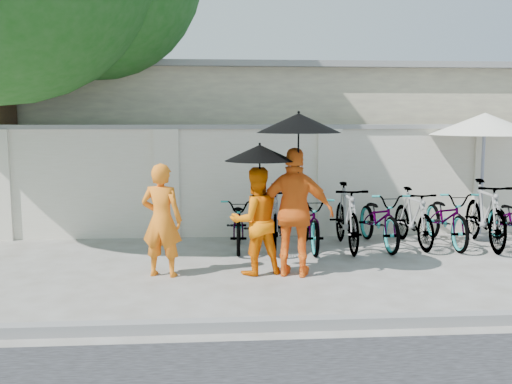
{
  "coord_description": "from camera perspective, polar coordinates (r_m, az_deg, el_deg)",
  "views": [
    {
      "loc": [
        -0.14,
        -7.39,
        2.19
      ],
      "look_at": [
        0.48,
        1.03,
        1.1
      ],
      "focal_mm": 40.0,
      "sensor_mm": 36.0,
      "label": 1
    }
  ],
  "objects": [
    {
      "name": "ground",
      "position": [
        7.71,
        -3.06,
        -9.16
      ],
      "size": [
        80.0,
        80.0,
        0.0
      ],
      "primitive_type": "plane",
      "color": "#A6A3A0"
    },
    {
      "name": "kerb",
      "position": [
        6.07,
        -2.72,
        -13.17
      ],
      "size": [
        40.0,
        0.16,
        0.12
      ],
      "primitive_type": "cube",
      "color": "gray",
      "rests_on": "ground"
    },
    {
      "name": "compound_wall",
      "position": [
        10.71,
        1.9,
        0.98
      ],
      "size": [
        20.0,
        0.3,
        2.0
      ],
      "primitive_type": "cube",
      "color": "silver",
      "rests_on": "ground"
    },
    {
      "name": "building_behind",
      "position": [
        14.56,
        4.25,
        5.01
      ],
      "size": [
        14.0,
        6.0,
        3.2
      ],
      "primitive_type": "cube",
      "color": "beige",
      "rests_on": "ground"
    },
    {
      "name": "monk_left",
      "position": [
        8.01,
        -9.41,
        -2.8
      ],
      "size": [
        0.65,
        0.51,
        1.58
      ],
      "primitive_type": "imported",
      "rotation": [
        0.0,
        0.0,
        2.89
      ],
      "color": "orange",
      "rests_on": "ground"
    },
    {
      "name": "monk_center",
      "position": [
        8.02,
        -0.03,
        -2.9
      ],
      "size": [
        0.86,
        0.75,
        1.52
      ],
      "primitive_type": "imported",
      "rotation": [
        0.0,
        0.0,
        3.41
      ],
      "color": "orange",
      "rests_on": "ground"
    },
    {
      "name": "parasol_center",
      "position": [
        7.83,
        0.38,
        3.93
      ],
      "size": [
        0.97,
        0.97,
        0.97
      ],
      "color": "black",
      "rests_on": "ground"
    },
    {
      "name": "monk_right",
      "position": [
        7.91,
        3.97,
        -2.06
      ],
      "size": [
        1.13,
        0.71,
        1.8
      ],
      "primitive_type": "imported",
      "rotation": [
        0.0,
        0.0,
        2.86
      ],
      "color": "orange",
      "rests_on": "ground"
    },
    {
      "name": "parasol_right",
      "position": [
        7.73,
        4.28,
        6.89
      ],
      "size": [
        1.15,
        1.15,
        1.24
      ],
      "color": "black",
      "rests_on": "ground"
    },
    {
      "name": "patio_umbrella",
      "position": [
        11.06,
        21.9,
        6.2
      ],
      "size": [
        2.32,
        2.32,
        2.29
      ],
      "rotation": [
        0.0,
        0.0,
        -0.24
      ],
      "color": "gray",
      "rests_on": "ground"
    },
    {
      "name": "bike_0",
      "position": [
        9.64,
        -1.67,
        -3.07
      ],
      "size": [
        0.67,
        1.72,
        0.89
      ],
      "primitive_type": "imported",
      "rotation": [
        0.0,
        0.0,
        -0.05
      ],
      "color": "gray",
      "rests_on": "ground"
    },
    {
      "name": "bike_1",
      "position": [
        9.64,
        1.9,
        -2.49
      ],
      "size": [
        0.68,
        1.84,
        1.08
      ],
      "primitive_type": "imported",
      "rotation": [
        0.0,
        0.0,
        -0.1
      ],
      "color": "gray",
      "rests_on": "ground"
    },
    {
      "name": "bike_2",
      "position": [
        9.66,
        5.5,
        -3.0
      ],
      "size": [
        0.64,
        1.76,
        0.92
      ],
      "primitive_type": "imported",
      "rotation": [
        0.0,
        0.0,
        -0.02
      ],
      "color": "gray",
      "rests_on": "ground"
    },
    {
      "name": "bike_3",
      "position": [
        9.71,
        9.06,
        -2.44
      ],
      "size": [
        0.58,
        1.86,
        1.11
      ],
      "primitive_type": "imported",
      "rotation": [
        0.0,
        0.0,
        -0.03
      ],
      "color": "gray",
      "rests_on": "ground"
    },
    {
      "name": "bike_4",
      "position": [
        9.99,
        12.24,
        -2.65
      ],
      "size": [
        0.77,
        1.88,
        0.97
      ],
      "primitive_type": "imported",
      "rotation": [
        0.0,
        0.0,
        0.07
      ],
      "color": "gray",
      "rests_on": "ground"
    },
    {
      "name": "bike_5",
      "position": [
        10.19,
        15.46,
        -2.46
      ],
      "size": [
        0.57,
        1.69,
        1.0
      ],
      "primitive_type": "imported",
      "rotation": [
        0.0,
        0.0,
        0.06
      ],
      "color": "gray",
      "rests_on": "ground"
    },
    {
      "name": "bike_6",
      "position": [
        10.43,
        18.52,
        -2.43
      ],
      "size": [
        0.67,
        1.86,
        0.97
      ],
      "primitive_type": "imported",
      "rotation": [
        0.0,
        0.0,
        -0.01
      ],
      "color": "gray",
      "rests_on": "ground"
    },
    {
      "name": "bike_7",
      "position": [
        10.51,
        21.94,
        -2.03
      ],
      "size": [
        0.75,
        1.96,
        1.15
      ],
      "primitive_type": "imported",
      "rotation": [
        0.0,
        0.0,
        -0.11
      ],
      "color": "gray",
      "rests_on": "ground"
    }
  ]
}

